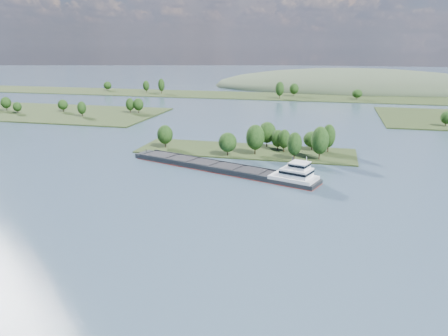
# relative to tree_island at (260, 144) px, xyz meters

# --- Properties ---
(ground) EXTENTS (1800.00, 1800.00, 0.00)m
(ground) POSITION_rel_tree_island_xyz_m (-6.75, -58.96, -4.38)
(ground) COLOR #334258
(ground) RESTS_ON ground
(tree_island) EXTENTS (100.00, 30.61, 15.50)m
(tree_island) POSITION_rel_tree_island_xyz_m (0.00, 0.00, 0.00)
(tree_island) COLOR #202E14
(tree_island) RESTS_ON ground
(back_shoreline) EXTENTS (900.00, 60.00, 16.42)m
(back_shoreline) POSITION_rel_tree_island_xyz_m (3.01, 220.75, -3.62)
(back_shoreline) COLOR #202E14
(back_shoreline) RESTS_ON ground
(hill_west) EXTENTS (320.00, 160.00, 44.00)m
(hill_west) POSITION_rel_tree_island_xyz_m (53.25, 321.04, -4.38)
(hill_west) COLOR #37452F
(hill_west) RESTS_ON ground
(cargo_barge) EXTENTS (81.14, 36.02, 11.15)m
(cargo_barge) POSITION_rel_tree_island_xyz_m (-5.34, -33.46, -2.97)
(cargo_barge) COLOR black
(cargo_barge) RESTS_ON ground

